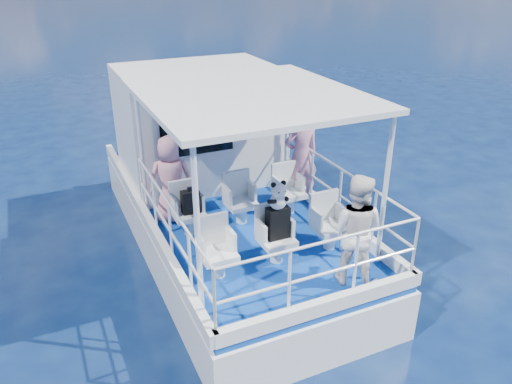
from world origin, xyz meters
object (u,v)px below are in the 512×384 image
passenger_port_fwd (171,180)px  passenger_stbd_aft (355,230)px  backpack_center (278,223)px  panda (278,195)px

passenger_port_fwd → passenger_stbd_aft: bearing=137.9°
backpack_center → panda: bearing=-122.3°
backpack_center → passenger_port_fwd: bearing=119.2°
passenger_stbd_aft → panda: passenger_stbd_aft is taller
passenger_stbd_aft → panda: 1.14m
passenger_port_fwd → backpack_center: (1.03, -1.83, -0.12)m
passenger_port_fwd → passenger_stbd_aft: passenger_stbd_aft is taller
passenger_stbd_aft → backpack_center: passenger_stbd_aft is taller
passenger_port_fwd → backpack_center: bearing=134.7°
passenger_stbd_aft → backpack_center: (-0.69, 0.87, -0.17)m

